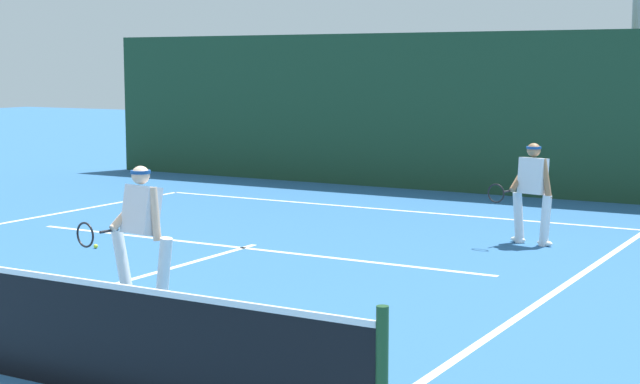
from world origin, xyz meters
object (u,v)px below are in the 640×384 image
Objects in this scene: tennis_ball at (94,308)px; player_far at (532,189)px; tennis_ball_extra at (96,246)px; player_near at (141,228)px.

player_far is at bearing 65.58° from tennis_ball.
tennis_ball and tennis_ball_extra have the same top height.
tennis_ball is at bearing 82.01° from player_near.
player_near is 24.08× the size of tennis_ball_extra.
tennis_ball_extra is at bearing 45.36° from player_far.
player_near is 6.43m from player_far.
player_far is at bearing -107.02° from player_near.
tennis_ball is at bearing 78.13° from player_far.
tennis_ball is at bearing -47.77° from tennis_ball_extra.
player_near reaches higher than player_far.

